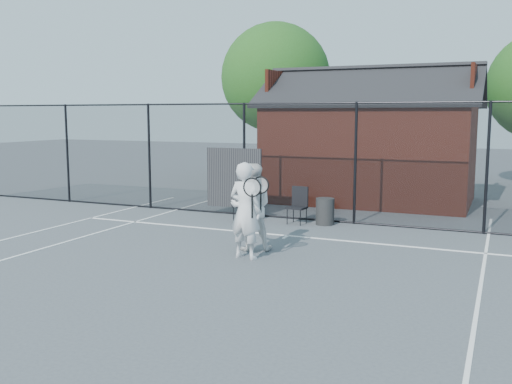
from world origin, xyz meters
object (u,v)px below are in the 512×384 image
at_px(clubhouse, 371,150).
at_px(player_back, 252,207).
at_px(chair_right, 297,206).
at_px(waste_bin, 325,211).
at_px(player_front, 245,210).
at_px(chair_left, 243,204).

distance_m(clubhouse, player_back, 7.59).
xyz_separation_m(chair_right, waste_bin, (0.67, 0.17, -0.12)).
bearing_deg(chair_right, player_front, -80.43).
distance_m(player_front, player_back, 0.69).
relative_size(player_back, chair_left, 1.94).
relative_size(player_back, waste_bin, 2.64).
height_order(chair_left, chair_right, chair_left).
height_order(clubhouse, player_front, clubhouse).
xyz_separation_m(clubhouse, waste_bin, (-0.13, -4.40, -1.28)).
height_order(chair_left, waste_bin, chair_left).
distance_m(player_back, chair_left, 3.00).
xyz_separation_m(clubhouse, chair_left, (-2.11, -4.90, -1.16)).
xyz_separation_m(clubhouse, player_back, (-0.71, -7.52, -0.74)).
xyz_separation_m(clubhouse, player_front, (-0.54, -8.19, -0.69)).
relative_size(chair_right, waste_bin, 1.36).
height_order(player_front, chair_right, player_front).
bearing_deg(waste_bin, chair_left, -165.85).
relative_size(chair_left, chair_right, 1.00).
distance_m(chair_left, waste_bin, 2.05).
height_order(player_front, player_back, player_front).
relative_size(clubhouse, chair_right, 7.26).
xyz_separation_m(player_back, chair_left, (-1.40, 2.62, -0.42)).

